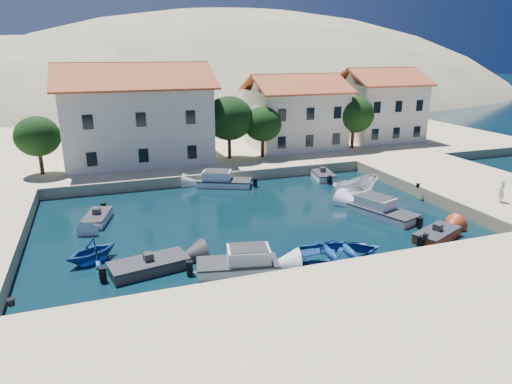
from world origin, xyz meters
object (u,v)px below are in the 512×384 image
cabin_cruiser_south (238,264)px  pedestrian (501,191)px  building_mid (295,110)px  cabin_cruiser_east (383,211)px  boat_east (355,197)px  building_right (379,104)px  rowboat_south (337,259)px  building_left (136,112)px

cabin_cruiser_south → pedestrian: 21.49m
building_mid → cabin_cruiser_east: size_ratio=1.87×
building_mid → boat_east: bearing=-96.3°
cabin_cruiser_east → boat_east: 5.00m
building_mid → pedestrian: (6.01, -24.19, -3.38)m
building_mid → cabin_cruiser_east: building_mid is taller
building_right → rowboat_south: building_right is taller
rowboat_south → pedestrian: size_ratio=3.28×
rowboat_south → building_right: bearing=-31.7°
building_right → rowboat_south: 35.60m
rowboat_south → pedestrian: (15.26, 2.84, 1.84)m
building_mid → building_right: 12.04m
building_right → pedestrian: (-5.99, -25.19, -3.63)m
building_right → boat_east: building_right is taller
building_right → cabin_cruiser_south: (-27.30, -27.57, -5.00)m
building_right → rowboat_south: (-21.25, -28.04, -5.47)m
building_mid → cabin_cruiser_south: (-15.30, -26.57, -4.75)m
building_right → building_left: bearing=-176.2°
cabin_cruiser_south → rowboat_south: bearing=7.5°
building_right → boat_east: size_ratio=2.01×
building_left → pedestrian: building_left is taller
building_mid → cabin_cruiser_south: building_mid is taller
building_left → boat_east: 23.33m
building_left → cabin_cruiser_east: building_left is taller
building_left → building_right: building_left is taller
building_left → pedestrian: bearing=-44.0°
cabin_cruiser_south → pedestrian: size_ratio=2.86×
cabin_cruiser_east → boat_east: size_ratio=1.19×
building_mid → pedestrian: 25.16m
rowboat_south → pedestrian: 15.63m
rowboat_south → cabin_cruiser_south: bearing=91.0°
building_mid → pedestrian: size_ratio=6.25×
building_left → pedestrian: (24.01, -23.19, -4.09)m
rowboat_south → cabin_cruiser_east: cabin_cruiser_east is taller
building_left → building_mid: 18.04m
rowboat_south → boat_east: (7.39, 10.29, 0.00)m
building_mid → rowboat_south: building_mid is taller
building_mid → cabin_cruiser_east: (-2.49, -21.68, -4.75)m
building_mid → building_left: bearing=-176.8°
cabin_cruiser_south → boat_east: size_ratio=1.02×
building_right → cabin_cruiser_south: size_ratio=1.97×
cabin_cruiser_south → rowboat_south: cabin_cruiser_south is taller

